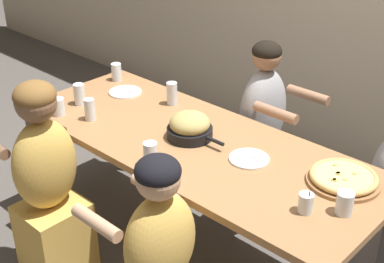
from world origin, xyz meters
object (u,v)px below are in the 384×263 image
diner_far_center (262,138)px  drinking_glass_b (59,108)px  empty_plate_a (249,159)px  drinking_glass_e (79,95)px  skillet_bowl (190,127)px  diner_near_midleft (48,190)px  drinking_glass_g (345,203)px  drinking_glass_d (90,111)px  empty_plate_b (125,92)px  pizza_board_main (343,178)px  drinking_glass_a (117,73)px  cocktail_glass_blue (306,204)px  drinking_glass_c (172,95)px  drinking_glass_f (150,154)px

diner_far_center → drinking_glass_b: bearing=-40.3°
empty_plate_a → drinking_glass_e: bearing=-171.5°
skillet_bowl → empty_plate_a: bearing=4.3°
diner_near_midleft → drinking_glass_b: bearing=44.9°
drinking_glass_b → drinking_glass_g: 1.74m
drinking_glass_d → drinking_glass_g: bearing=6.8°
empty_plate_b → drinking_glass_d: (0.15, -0.39, 0.05)m
pizza_board_main → drinking_glass_a: (-1.76, 0.10, 0.03)m
pizza_board_main → diner_far_center: diner_far_center is taller
empty_plate_b → drinking_glass_e: size_ratio=1.59×
pizza_board_main → diner_near_midleft: diner_near_midleft is taller
empty_plate_a → cocktail_glass_blue: cocktail_glass_blue is taller
pizza_board_main → drinking_glass_c: bearing=176.4°
drinking_glass_d → drinking_glass_a: bearing=125.4°
drinking_glass_g → drinking_glass_d: bearing=-173.2°
drinking_glass_c → drinking_glass_d: (-0.20, -0.47, -0.01)m
pizza_board_main → empty_plate_a: pizza_board_main is taller
drinking_glass_a → drinking_glass_f: 1.16m
drinking_glass_e → diner_far_center: (0.83, 0.77, -0.30)m
drinking_glass_b → drinking_glass_f: 0.82m
drinking_glass_d → skillet_bowl: bearing=22.4°
drinking_glass_b → drinking_glass_f: bearing=-1.8°
diner_near_midleft → skillet_bowl: bearing=-33.7°
cocktail_glass_blue → diner_far_center: bearing=135.2°
skillet_bowl → diner_far_center: size_ratio=0.31×
skillet_bowl → drinking_glass_f: 0.35m
drinking_glass_g → pizza_board_main: bearing=119.3°
drinking_glass_a → diner_near_midleft: 1.07m
empty_plate_b → diner_near_midleft: 0.88m
drinking_glass_b → drinking_glass_e: size_ratio=0.78×
pizza_board_main → drinking_glass_a: drinking_glass_a is taller
drinking_glass_a → drinking_glass_d: bearing=-54.6°
drinking_glass_b → diner_far_center: size_ratio=0.09×
empty_plate_a → drinking_glass_d: drinking_glass_d is taller
drinking_glass_g → diner_near_midleft: bearing=-156.7°
drinking_glass_g → diner_far_center: size_ratio=0.09×
empty_plate_a → drinking_glass_b: (-1.15, -0.35, 0.04)m
drinking_glass_e → diner_near_midleft: size_ratio=0.11×
cocktail_glass_blue → diner_far_center: diner_far_center is taller
drinking_glass_e → diner_near_midleft: diner_near_midleft is taller
drinking_glass_e → diner_far_center: size_ratio=0.11×
drinking_glass_e → drinking_glass_f: (0.85, -0.20, 0.00)m
drinking_glass_a → diner_near_midleft: size_ratio=0.10×
drinking_glass_c → empty_plate_a: bearing=-15.5°
drinking_glass_g → diner_near_midleft: size_ratio=0.09×
skillet_bowl → drinking_glass_b: bearing=-157.1°
empty_plate_a → drinking_glass_e: 1.19m
pizza_board_main → cocktail_glass_blue: 0.32m
drinking_glass_e → drinking_glass_f: 0.87m
drinking_glass_f → diner_far_center: bearing=91.0°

